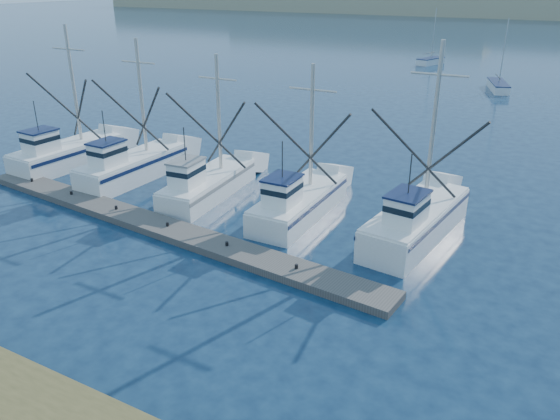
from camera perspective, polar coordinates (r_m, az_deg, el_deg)
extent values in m
plane|color=#0D203A|center=(20.69, -7.55, -13.74)|extent=(500.00, 500.00, 0.00)
cube|color=#56524D|center=(29.86, -12.99, -1.51)|extent=(27.70, 4.58, 0.37)
cube|color=white|center=(41.40, -21.25, 5.31)|extent=(3.16, 8.10, 1.50)
cube|color=white|center=(39.79, -23.73, 6.50)|extent=(1.68, 2.03, 1.50)
cylinder|color=#B7B2A8|center=(41.19, -20.78, 12.12)|extent=(0.22, 0.22, 7.97)
cube|color=white|center=(37.24, -15.04, 4.23)|extent=(2.65, 8.20, 1.52)
cube|color=white|center=(35.39, -17.57, 5.54)|extent=(1.47, 2.02, 1.50)
cylinder|color=#B7B2A8|center=(37.09, -14.28, 11.35)|extent=(0.22, 0.22, 7.34)
cube|color=white|center=(33.50, -7.43, 2.50)|extent=(3.04, 8.17, 1.27)
cube|color=white|center=(31.50, -9.72, 3.68)|extent=(1.54, 2.06, 1.50)
cylinder|color=#B7B2A8|center=(33.36, -6.42, 9.91)|extent=(0.22, 0.22, 7.02)
cube|color=white|center=(30.46, 2.05, 0.58)|extent=(2.65, 7.99, 1.32)
cube|color=white|center=(28.26, 0.24, 1.83)|extent=(1.50, 1.96, 1.50)
cylinder|color=#B7B2A8|center=(30.32, 3.33, 8.61)|extent=(0.22, 0.22, 6.86)
cube|color=white|center=(28.63, 14.04, -1.36)|extent=(3.52, 8.78, 1.61)
cube|color=white|center=(26.06, 13.08, -0.02)|extent=(1.70, 2.24, 1.50)
cylinder|color=#B7B2A8|center=(28.42, 15.77, 8.63)|extent=(0.22, 0.22, 8.05)
cube|color=white|center=(70.75, 21.82, 11.90)|extent=(3.49, 6.75, 0.90)
cylinder|color=#B7B2A8|center=(70.47, 22.35, 15.14)|extent=(0.12, 0.12, 7.20)
cube|color=white|center=(89.29, 15.45, 14.74)|extent=(3.26, 5.53, 0.90)
cylinder|color=#B7B2A8|center=(89.13, 15.78, 17.32)|extent=(0.12, 0.12, 7.20)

